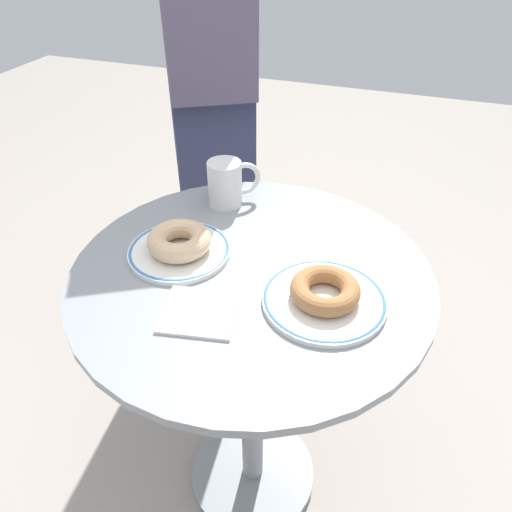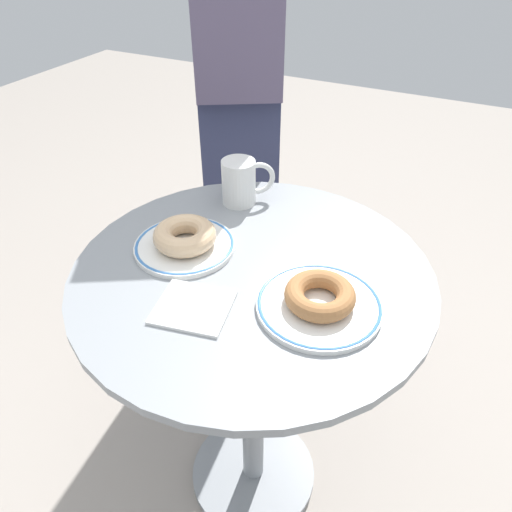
{
  "view_description": "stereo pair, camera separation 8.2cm",
  "coord_description": "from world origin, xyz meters",
  "px_view_note": "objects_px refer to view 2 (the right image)",
  "views": [
    {
      "loc": [
        0.24,
        -0.66,
        1.32
      ],
      "look_at": [
        0.01,
        -0.01,
        0.8
      ],
      "focal_mm": 33.34,
      "sensor_mm": 36.0,
      "label": 1
    },
    {
      "loc": [
        0.32,
        -0.63,
        1.32
      ],
      "look_at": [
        0.01,
        -0.01,
        0.8
      ],
      "focal_mm": 33.34,
      "sensor_mm": 36.0,
      "label": 2
    }
  ],
  "objects_px": {
    "cafe_table": "(253,349)",
    "person_figure": "(237,103)",
    "plate_left": "(184,246)",
    "coffee_mug": "(241,182)",
    "paper_napkin": "(193,307)",
    "plate_right": "(319,305)",
    "donut_glazed": "(185,235)",
    "donut_cinnamon": "(320,295)"
  },
  "relations": [
    {
      "from": "donut_glazed",
      "to": "donut_cinnamon",
      "type": "distance_m",
      "value": 0.3
    },
    {
      "from": "cafe_table",
      "to": "donut_cinnamon",
      "type": "xyz_separation_m",
      "value": [
        0.15,
        -0.04,
        0.25
      ]
    },
    {
      "from": "paper_napkin",
      "to": "coffee_mug",
      "type": "xyz_separation_m",
      "value": [
        -0.09,
        0.35,
        0.05
      ]
    },
    {
      "from": "donut_cinnamon",
      "to": "donut_glazed",
      "type": "bearing_deg",
      "value": 171.02
    },
    {
      "from": "donut_cinnamon",
      "to": "cafe_table",
      "type": "bearing_deg",
      "value": 163.44
    },
    {
      "from": "cafe_table",
      "to": "donut_glazed",
      "type": "distance_m",
      "value": 0.3
    },
    {
      "from": "plate_left",
      "to": "coffee_mug",
      "type": "height_order",
      "value": "coffee_mug"
    },
    {
      "from": "donut_cinnamon",
      "to": "paper_napkin",
      "type": "distance_m",
      "value": 0.22
    },
    {
      "from": "plate_right",
      "to": "donut_glazed",
      "type": "relative_size",
      "value": 1.73
    },
    {
      "from": "donut_glazed",
      "to": "donut_cinnamon",
      "type": "bearing_deg",
      "value": -8.98
    },
    {
      "from": "paper_napkin",
      "to": "coffee_mug",
      "type": "bearing_deg",
      "value": 104.53
    },
    {
      "from": "donut_cinnamon",
      "to": "person_figure",
      "type": "bearing_deg",
      "value": 127.55
    },
    {
      "from": "cafe_table",
      "to": "person_figure",
      "type": "distance_m",
      "value": 0.77
    },
    {
      "from": "paper_napkin",
      "to": "person_figure",
      "type": "bearing_deg",
      "value": 112.58
    },
    {
      "from": "plate_right",
      "to": "coffee_mug",
      "type": "xyz_separation_m",
      "value": [
        -0.28,
        0.25,
        0.05
      ]
    },
    {
      "from": "plate_right",
      "to": "coffee_mug",
      "type": "height_order",
      "value": "coffee_mug"
    },
    {
      "from": "cafe_table",
      "to": "person_figure",
      "type": "xyz_separation_m",
      "value": [
        -0.36,
        0.61,
        0.29
      ]
    },
    {
      "from": "coffee_mug",
      "to": "plate_left",
      "type": "bearing_deg",
      "value": -94.83
    },
    {
      "from": "cafe_table",
      "to": "plate_right",
      "type": "distance_m",
      "value": 0.28
    },
    {
      "from": "coffee_mug",
      "to": "person_figure",
      "type": "distance_m",
      "value": 0.46
    },
    {
      "from": "plate_right",
      "to": "coffee_mug",
      "type": "bearing_deg",
      "value": 138.07
    },
    {
      "from": "person_figure",
      "to": "donut_glazed",
      "type": "bearing_deg",
      "value": -71.22
    },
    {
      "from": "donut_cinnamon",
      "to": "paper_napkin",
      "type": "bearing_deg",
      "value": -153.23
    },
    {
      "from": "plate_left",
      "to": "paper_napkin",
      "type": "xyz_separation_m",
      "value": [
        0.11,
        -0.14,
        -0.0
      ]
    },
    {
      "from": "plate_left",
      "to": "person_figure",
      "type": "xyz_separation_m",
      "value": [
        -0.21,
        0.62,
        0.06
      ]
    },
    {
      "from": "plate_right",
      "to": "paper_napkin",
      "type": "relative_size",
      "value": 1.73
    },
    {
      "from": "donut_glazed",
      "to": "coffee_mug",
      "type": "xyz_separation_m",
      "value": [
        0.02,
        0.21,
        0.02
      ]
    },
    {
      "from": "coffee_mug",
      "to": "plate_right",
      "type": "bearing_deg",
      "value": -41.93
    },
    {
      "from": "cafe_table",
      "to": "plate_right",
      "type": "bearing_deg",
      "value": -16.56
    },
    {
      "from": "plate_right",
      "to": "donut_cinnamon",
      "type": "xyz_separation_m",
      "value": [
        0.0,
        -0.0,
        0.02
      ]
    },
    {
      "from": "cafe_table",
      "to": "paper_napkin",
      "type": "bearing_deg",
      "value": -106.34
    },
    {
      "from": "plate_left",
      "to": "coffee_mug",
      "type": "xyz_separation_m",
      "value": [
        0.02,
        0.21,
        0.05
      ]
    },
    {
      "from": "cafe_table",
      "to": "donut_glazed",
      "type": "xyz_separation_m",
      "value": [
        -0.15,
        0.0,
        0.26
      ]
    },
    {
      "from": "donut_cinnamon",
      "to": "person_figure",
      "type": "height_order",
      "value": "person_figure"
    },
    {
      "from": "donut_cinnamon",
      "to": "paper_napkin",
      "type": "xyz_separation_m",
      "value": [
        -0.19,
        -0.1,
        -0.03
      ]
    },
    {
      "from": "paper_napkin",
      "to": "person_figure",
      "type": "height_order",
      "value": "person_figure"
    },
    {
      "from": "coffee_mug",
      "to": "paper_napkin",
      "type": "bearing_deg",
      "value": -75.47
    },
    {
      "from": "person_figure",
      "to": "plate_left",
      "type": "bearing_deg",
      "value": -71.62
    },
    {
      "from": "person_figure",
      "to": "coffee_mug",
      "type": "bearing_deg",
      "value": -61.1
    },
    {
      "from": "cafe_table",
      "to": "donut_cinnamon",
      "type": "bearing_deg",
      "value": -16.56
    },
    {
      "from": "donut_cinnamon",
      "to": "person_figure",
      "type": "xyz_separation_m",
      "value": [
        -0.51,
        0.66,
        0.04
      ]
    },
    {
      "from": "cafe_table",
      "to": "person_figure",
      "type": "bearing_deg",
      "value": 120.09
    }
  ]
}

